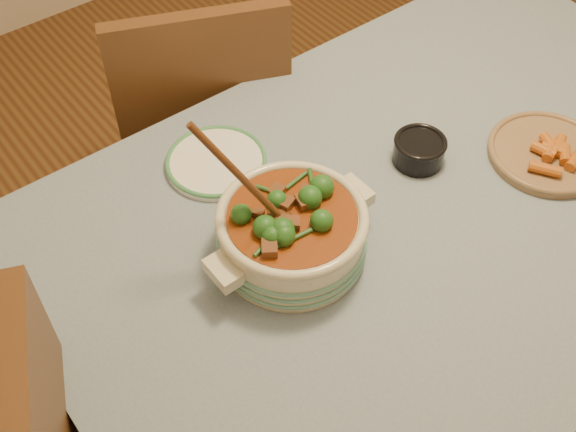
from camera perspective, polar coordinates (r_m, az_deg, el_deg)
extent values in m
plane|color=#4D2A16|center=(2.19, 7.93, -11.58)|extent=(4.50, 4.50, 0.00)
cube|color=brown|center=(1.60, 10.64, 1.20)|extent=(1.60, 1.00, 0.05)
cube|color=#8395AA|center=(1.58, 10.79, 1.88)|extent=(1.68, 1.08, 0.01)
cylinder|color=brown|center=(1.89, -16.96, -8.87)|extent=(0.07, 0.07, 0.70)
cylinder|color=brown|center=(2.48, 14.44, 8.96)|extent=(0.07, 0.07, 0.70)
cylinder|color=beige|center=(1.40, 0.31, -1.57)|extent=(0.28, 0.28, 0.11)
torus|color=beige|center=(1.35, 0.32, -0.08)|extent=(0.29, 0.29, 0.02)
cube|color=beige|center=(1.46, 5.27, 1.86)|extent=(0.05, 0.08, 0.03)
cube|color=beige|center=(1.33, -5.12, -4.40)|extent=(0.05, 0.08, 0.03)
cylinder|color=#904215|center=(1.36, 0.32, -0.28)|extent=(0.25, 0.25, 0.02)
cylinder|color=white|center=(1.61, -5.69, 4.22)|extent=(0.29, 0.29, 0.02)
torus|color=#429357|center=(1.60, -5.70, 4.39)|extent=(0.22, 0.22, 0.01)
cylinder|color=black|center=(1.62, 10.31, 5.06)|extent=(0.14, 0.14, 0.06)
torus|color=black|center=(1.60, 10.44, 5.78)|extent=(0.12, 0.12, 0.01)
cylinder|color=black|center=(1.61, 10.39, 5.49)|extent=(0.09, 0.09, 0.01)
cylinder|color=#967B53|center=(1.72, 19.77, 4.63)|extent=(0.29, 0.29, 0.02)
torus|color=#967B53|center=(1.71, 19.84, 4.85)|extent=(0.26, 0.26, 0.01)
cube|color=#523219|center=(2.16, -7.05, 7.85)|extent=(0.58, 0.58, 0.04)
cube|color=#523219|center=(1.85, -6.66, 9.40)|extent=(0.43, 0.21, 0.48)
cylinder|color=#523219|center=(2.48, -2.93, 7.32)|extent=(0.04, 0.04, 0.48)
cylinder|color=#523219|center=(2.46, -11.70, 5.68)|extent=(0.04, 0.04, 0.48)
cylinder|color=#523219|center=(2.22, -0.77, 0.92)|extent=(0.04, 0.04, 0.48)
cylinder|color=#523219|center=(2.19, -10.51, -0.98)|extent=(0.04, 0.04, 0.48)
cylinder|color=#523219|center=(2.64, 21.32, 6.80)|extent=(0.04, 0.04, 0.49)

